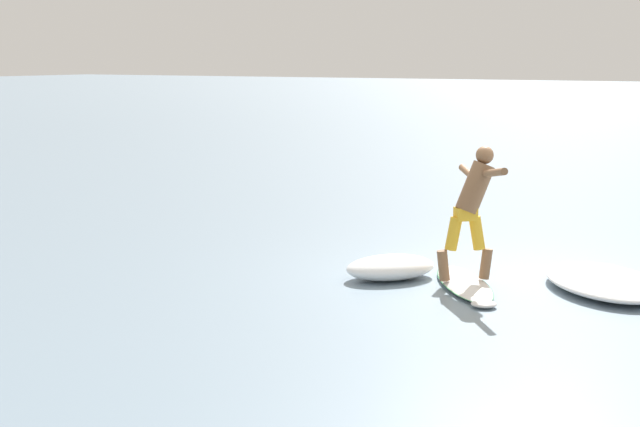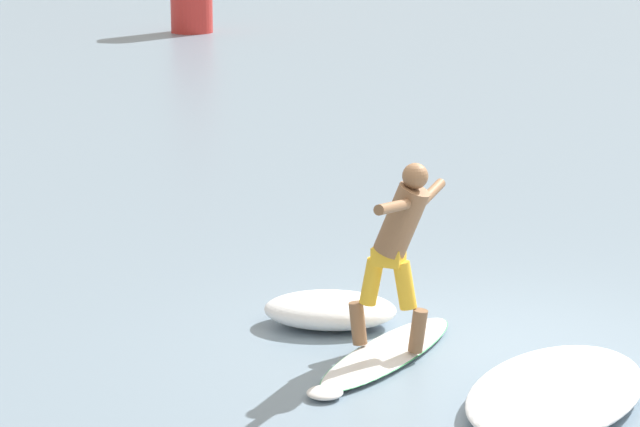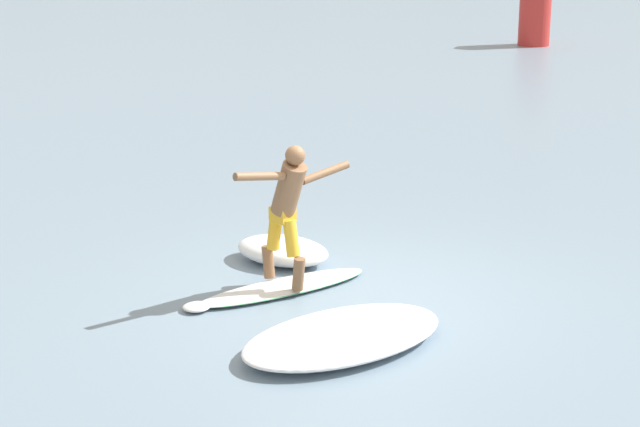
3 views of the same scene
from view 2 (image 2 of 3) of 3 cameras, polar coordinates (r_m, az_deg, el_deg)
name	(u,v)px [view 2 (image 2 of 3)]	position (r m, az deg, el deg)	size (l,w,h in m)	color
ground_plane	(485,353)	(13.48, 6.23, -5.25)	(200.00, 200.00, 0.00)	gray
surfboard	(385,354)	(13.26, 2.47, -5.31)	(2.20, 1.71, 0.22)	white
surfer	(399,240)	(12.96, 2.99, -1.01)	(1.25, 1.12, 1.67)	brown
wave_foam_at_tail	(556,391)	(12.36, 8.89, -6.62)	(2.61, 2.42, 0.22)	white
wave_foam_at_nose	(330,310)	(14.07, 0.39, -3.65)	(1.48, 1.33, 0.31)	white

